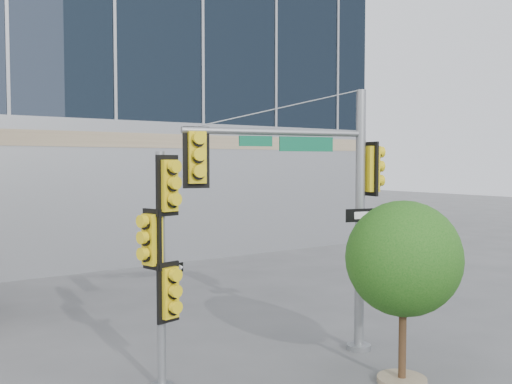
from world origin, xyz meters
TOP-DOWN VIEW (x-y plane):
  - main_signal_pole at (1.77, 1.51)m, footprint 4.53×1.41m
  - secondary_signal_pole at (-1.94, 1.66)m, footprint 0.83×0.60m
  - street_tree at (2.12, -0.61)m, footprint 2.29×2.24m

SIDE VIEW (x-z plane):
  - street_tree at x=2.12m, z-range 0.57..4.14m
  - secondary_signal_pole at x=-1.94m, z-range 0.39..4.90m
  - main_signal_pole at x=1.77m, z-range 0.71..6.65m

